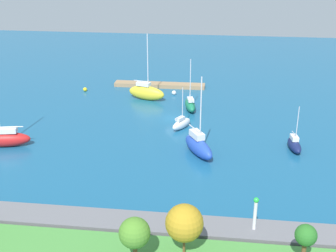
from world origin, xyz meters
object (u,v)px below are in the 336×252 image
Objects in this scene: pier_dock at (160,85)px; mooring_buoy_white at (174,93)px; harbor_beacon at (255,211)px; sailboat_white_mid_basin at (181,124)px; park_tree_west at (184,223)px; sailboat_yellow_off_beacon at (146,92)px; sailboat_red_outer_mooring at (4,138)px; park_tree_mideast at (306,236)px; sailboat_green_lone_south at (190,105)px; sailboat_blue_inner_mooring at (198,146)px; sailboat_navy_far_north at (294,145)px; mooring_buoy_yellow at (85,89)px; park_tree_midwest at (135,233)px.

mooring_buoy_white is (-3.71, 5.18, 0.03)m from pier_dock.
pier_dock is 55.23m from harbor_beacon.
sailboat_white_mid_basin is 18.24m from mooring_buoy_white.
sailboat_white_mid_basin is (3.53, -34.15, -3.83)m from park_tree_west.
sailboat_yellow_off_beacon reaches higher than sailboat_white_mid_basin.
sailboat_yellow_off_beacon is (1.38, 8.90, 1.14)m from pier_dock.
sailboat_red_outer_mooring reaches higher than park_tree_west.
park_tree_mideast is 0.45× the size of sailboat_green_lone_south.
sailboat_blue_inner_mooring is at bearing 107.65° from pier_dock.
sailboat_navy_far_north reaches higher than mooring_buoy_yellow.
harbor_beacon is 49.19m from mooring_buoy_white.
mooring_buoy_yellow reaches higher than pier_dock.
mooring_buoy_yellow is at bearing -63.80° from park_tree_west.
sailboat_green_lone_south is (2.80, -43.42, -3.66)m from park_tree_west.
mooring_buoy_white reaches higher than pier_dock.
sailboat_green_lone_south is (-9.10, 4.95, -0.47)m from sailboat_yellow_off_beacon.
park_tree_mideast is 45.92m from sailboat_green_lone_south.
pier_dock is 6.37m from mooring_buoy_white.
sailboat_blue_inner_mooring reaches higher than mooring_buoy_yellow.
harbor_beacon is 0.52× the size of sailboat_white_mid_basin.
sailboat_white_mid_basin is at bearing -116.78° from sailboat_navy_far_north.
pier_dock is at bearing -161.32° from mooring_buoy_yellow.
sailboat_navy_far_north is 7.85× the size of mooring_buoy_white.
sailboat_green_lone_south is (9.66, -38.49, -2.34)m from harbor_beacon.
sailboat_red_outer_mooring is 28.66m from mooring_buoy_yellow.
sailboat_white_mid_basin is at bearing 106.81° from pier_dock.
sailboat_blue_inner_mooring is (14.21, 3.40, 0.56)m from sailboat_navy_far_north.
mooring_buoy_white is (17.76, -52.35, -4.02)m from park_tree_mideast.
park_tree_midwest is at bearing 6.44° from park_tree_mideast.
sailboat_green_lone_south is 9.57m from mooring_buoy_white.
park_tree_mideast is at bearing -6.22° from sailboat_blue_inner_mooring.
park_tree_mideast is 55.43m from mooring_buoy_white.
sailboat_yellow_off_beacon is at bearing -64.83° from park_tree_mideast.
mooring_buoy_yellow is (39.76, -24.20, -0.44)m from sailboat_navy_far_north.
mooring_buoy_yellow is at bearing -68.47° from park_tree_midwest.
sailboat_red_outer_mooring is (19.12, 33.48, 0.90)m from pier_dock.
sailboat_green_lone_south is at bearing -155.64° from sailboat_red_outer_mooring.
pier_dock is at bearing -71.63° from harbor_beacon.
sailboat_white_mid_basin is 0.75× the size of sailboat_green_lone_south.
sailboat_yellow_off_beacon is (11.90, -48.37, -3.19)m from park_tree_west.
park_tree_midwest is 58.34m from mooring_buoy_yellow.
sailboat_navy_far_north is at bearing -116.77° from park_tree_west.
sailboat_navy_far_north is 22.91m from sailboat_green_lone_south.
sailboat_navy_far_north is at bearing 148.68° from mooring_buoy_yellow.
park_tree_mideast is at bearing 128.25° from harbor_beacon.
park_tree_west is 43.67m from sailboat_green_lone_south.
pier_dock is at bearing 46.48° from sailboat_white_mid_basin.
harbor_beacon reaches higher than mooring_buoy_yellow.
sailboat_yellow_off_beacon is 14.32m from mooring_buoy_yellow.
mooring_buoy_white is (-22.84, -28.31, -0.86)m from sailboat_red_outer_mooring.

